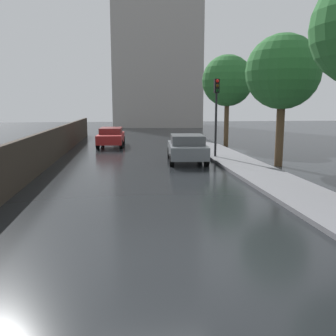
% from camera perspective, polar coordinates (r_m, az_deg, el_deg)
% --- Properties ---
extents(ground, '(120.00, 120.00, 0.00)m').
position_cam_1_polar(ground, '(7.42, -1.94, -13.62)').
color(ground, black).
extents(car_grey_near_kerb, '(2.16, 4.19, 1.42)m').
position_cam_1_polar(car_grey_near_kerb, '(19.29, 2.93, 3.13)').
color(car_grey_near_kerb, slate).
rests_on(car_grey_near_kerb, ground).
extents(car_red_mid_road, '(1.94, 4.47, 1.34)m').
position_cam_1_polar(car_red_mid_road, '(26.85, -8.72, 4.80)').
color(car_red_mid_road, maroon).
rests_on(car_red_mid_road, ground).
extents(traffic_light, '(0.26, 0.39, 4.17)m').
position_cam_1_polar(traffic_light, '(20.44, 7.43, 9.87)').
color(traffic_light, black).
rests_on(traffic_light, sidewalk_strip).
extents(street_tree_near, '(3.48, 3.48, 6.20)m').
position_cam_1_polar(street_tree_near, '(18.69, 17.21, 13.83)').
color(street_tree_near, '#4C3823').
rests_on(street_tree_near, ground).
extents(street_tree_far, '(3.57, 3.57, 6.40)m').
position_cam_1_polar(street_tree_far, '(27.07, 9.11, 13.06)').
color(street_tree_far, '#4C3823').
rests_on(street_tree_far, ground).
extents(distant_tower, '(12.55, 11.15, 24.09)m').
position_cam_1_polar(distant_tower, '(53.91, -1.55, 19.37)').
color(distant_tower, '#9E9993').
rests_on(distant_tower, ground).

